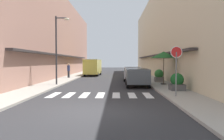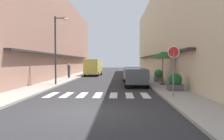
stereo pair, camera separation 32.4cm
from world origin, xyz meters
TOP-DOWN VIEW (x-y plane):
  - ground_plane at (0.00, 18.45)m, footprint 101.49×101.49m
  - sidewalk_left at (-4.79, 18.45)m, footprint 2.21×64.59m
  - sidewalk_right at (4.79, 18.45)m, footprint 2.21×64.59m
  - building_row_left at (-8.39, 19.76)m, footprint 5.50×43.52m
  - building_row_right at (8.39, 19.76)m, footprint 5.50×43.52m
  - crosswalk at (-0.00, 4.31)m, footprint 6.15×2.20m
  - parked_car_near at (2.64, 9.06)m, footprint 1.85×3.92m
  - parked_car_mid at (2.64, 14.59)m, footprint 1.92×4.26m
  - delivery_van at (-2.49, 22.74)m, footprint 2.17×5.47m
  - round_street_sign at (4.24, 3.25)m, footprint 0.65×0.07m
  - street_lamp at (-3.90, 9.41)m, footprint 1.19×0.28m
  - cafe_umbrella at (4.96, 9.76)m, footprint 2.23×2.23m
  - planter_corner at (5.01, 5.81)m, footprint 0.94×0.94m
  - planter_midblock at (5.02, 12.10)m, footprint 0.86×0.86m
  - pedestrian_walking_near at (-4.78, 17.15)m, footprint 0.34×0.34m

SIDE VIEW (x-z plane):
  - ground_plane at x=0.00m, z-range 0.00..0.00m
  - crosswalk at x=0.00m, z-range 0.00..0.01m
  - sidewalk_left at x=-4.79m, z-range 0.00..0.12m
  - sidewalk_right at x=4.79m, z-range 0.00..0.12m
  - planter_corner at x=5.01m, z-range 0.08..1.23m
  - planter_midblock at x=5.02m, z-range 0.12..1.29m
  - parked_car_near at x=2.64m, z-range 0.18..1.65m
  - parked_car_mid at x=2.64m, z-range 0.19..1.66m
  - pedestrian_walking_near at x=-4.78m, z-range 0.17..1.87m
  - delivery_van at x=-2.49m, z-range 0.22..2.59m
  - round_street_sign at x=4.24m, z-range 0.85..3.61m
  - cafe_umbrella at x=4.96m, z-range 1.21..3.98m
  - street_lamp at x=-3.90m, z-range 0.73..6.43m
  - building_row_left at x=-8.39m, z-range 0.00..10.77m
  - building_row_right at x=8.39m, z-range 0.00..11.38m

